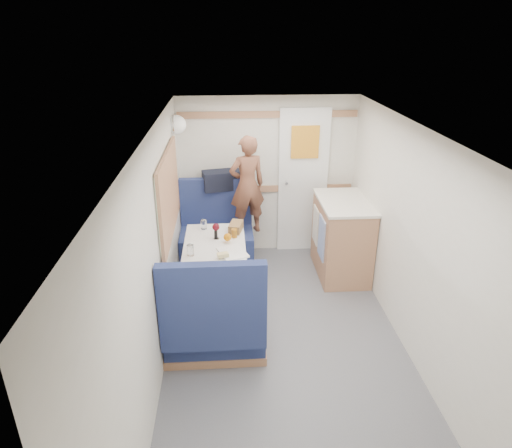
{
  "coord_description": "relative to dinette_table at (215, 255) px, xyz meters",
  "views": [
    {
      "loc": [
        -0.51,
        -3.21,
        2.75
      ],
      "look_at": [
        -0.23,
        0.9,
        0.95
      ],
      "focal_mm": 32.0,
      "sensor_mm": 36.0,
      "label": 1
    }
  ],
  "objects": [
    {
      "name": "wall_back",
      "position": [
        0.65,
        1.25,
        0.43
      ],
      "size": [
        2.2,
        0.02,
        2.0
      ],
      "primitive_type": "cube",
      "color": "silver",
      "rests_on": "floor"
    },
    {
      "name": "floor",
      "position": [
        0.65,
        -1.0,
        -0.57
      ],
      "size": [
        4.5,
        4.5,
        0.0
      ],
      "primitive_type": "plane",
      "color": "#515156",
      "rests_on": "ground"
    },
    {
      "name": "dinette_table",
      "position": [
        0.0,
        0.0,
        0.0
      ],
      "size": [
        0.62,
        0.92,
        0.72
      ],
      "color": "white",
      "rests_on": "floor"
    },
    {
      "name": "dome_light",
      "position": [
        -0.39,
        0.85,
        1.18
      ],
      "size": [
        0.2,
        0.2,
        0.2
      ],
      "primitive_type": "sphere",
      "color": "white",
      "rests_on": "wall_left"
    },
    {
      "name": "person",
      "position": [
        0.38,
        0.83,
        0.47
      ],
      "size": [
        0.49,
        0.39,
        1.18
      ],
      "primitive_type": "imported",
      "rotation": [
        0.0,
        0.0,
        3.43
      ],
      "color": "brown",
      "rests_on": "bench_far"
    },
    {
      "name": "wall_left",
      "position": [
        -0.45,
        -1.0,
        0.43
      ],
      "size": [
        0.02,
        4.5,
        2.0
      ],
      "primitive_type": "cube",
      "color": "silver",
      "rests_on": "floor"
    },
    {
      "name": "ledge",
      "position": [
        -0.0,
        1.12,
        0.31
      ],
      "size": [
        0.9,
        0.14,
        0.04
      ],
      "primitive_type": "cube",
      "color": "#9B6746",
      "rests_on": "bench_far"
    },
    {
      "name": "tray",
      "position": [
        0.18,
        -0.27,
        0.16
      ],
      "size": [
        0.33,
        0.37,
        0.02
      ],
      "primitive_type": "cube",
      "rotation": [
        0.0,
        0.0,
        0.35
      ],
      "color": "white",
      "rests_on": "dinette_table"
    },
    {
      "name": "ceiling",
      "position": [
        0.65,
        -1.0,
        1.43
      ],
      "size": [
        4.5,
        4.5,
        0.0
      ],
      "primitive_type": "plane",
      "rotation": [
        3.14,
        0.0,
        0.0
      ],
      "color": "silver",
      "rests_on": "wall_back"
    },
    {
      "name": "oak_trim_low",
      "position": [
        0.65,
        1.23,
        0.28
      ],
      "size": [
        2.15,
        0.02,
        0.08
      ],
      "primitive_type": "cube",
      "color": "#9B6746",
      "rests_on": "wall_back"
    },
    {
      "name": "bench_near",
      "position": [
        -0.0,
        -0.86,
        -0.27
      ],
      "size": [
        0.9,
        0.59,
        1.05
      ],
      "color": "#162348",
      "rests_on": "floor"
    },
    {
      "name": "beer_glass",
      "position": [
        0.2,
        0.09,
        0.2
      ],
      "size": [
        0.06,
        0.06,
        0.09
      ],
      "primitive_type": "cylinder",
      "color": "#915A15",
      "rests_on": "dinette_table"
    },
    {
      "name": "oak_trim_high",
      "position": [
        0.65,
        1.23,
        1.21
      ],
      "size": [
        2.15,
        0.02,
        0.08
      ],
      "primitive_type": "cube",
      "color": "#9B6746",
      "rests_on": "wall_back"
    },
    {
      "name": "galley_counter",
      "position": [
        1.47,
        0.55,
        -0.1
      ],
      "size": [
        0.57,
        0.92,
        0.92
      ],
      "color": "#9B6746",
      "rests_on": "floor"
    },
    {
      "name": "side_window",
      "position": [
        -0.43,
        0.0,
        0.68
      ],
      "size": [
        0.04,
        1.3,
        0.72
      ],
      "primitive_type": "cube",
      "color": "#9BAA90",
      "rests_on": "wall_left"
    },
    {
      "name": "pepper_grinder",
      "position": [
        0.01,
        0.07,
        0.2
      ],
      "size": [
        0.03,
        0.03,
        0.09
      ],
      "primitive_type": "cylinder",
      "color": "black",
      "rests_on": "dinette_table"
    },
    {
      "name": "bench_far",
      "position": [
        -0.0,
        0.86,
        -0.27
      ],
      "size": [
        0.9,
        0.59,
        1.05
      ],
      "color": "#162348",
      "rests_on": "floor"
    },
    {
      "name": "tumbler_left",
      "position": [
        -0.23,
        -0.29,
        0.21
      ],
      "size": [
        0.07,
        0.07,
        0.11
      ],
      "primitive_type": "cylinder",
      "color": "silver",
      "rests_on": "dinette_table"
    },
    {
      "name": "orange_fruit",
      "position": [
        0.13,
        -0.02,
        0.21
      ],
      "size": [
        0.08,
        0.08,
        0.08
      ],
      "primitive_type": "sphere",
      "color": "#DC5409",
      "rests_on": "tray"
    },
    {
      "name": "tumbler_mid",
      "position": [
        -0.12,
        0.33,
        0.21
      ],
      "size": [
        0.06,
        0.06,
        0.1
      ],
      "primitive_type": "cylinder",
      "color": "silver",
      "rests_on": "dinette_table"
    },
    {
      "name": "bread_loaf",
      "position": [
        0.22,
        0.25,
        0.2
      ],
      "size": [
        0.17,
        0.25,
        0.09
      ],
      "primitive_type": "cube",
      "rotation": [
        0.0,
        0.0,
        -0.24
      ],
      "color": "brown",
      "rests_on": "dinette_table"
    },
    {
      "name": "rear_door",
      "position": [
        1.1,
        1.22,
        0.41
      ],
      "size": [
        0.62,
        0.12,
        1.86
      ],
      "color": "white",
      "rests_on": "wall_back"
    },
    {
      "name": "duffel_bag",
      "position": [
        0.09,
        1.12,
        0.45
      ],
      "size": [
        0.51,
        0.32,
        0.23
      ],
      "primitive_type": "cube",
      "rotation": [
        0.0,
        0.0,
        0.21
      ],
      "color": "black",
      "rests_on": "ledge"
    },
    {
      "name": "wine_glass",
      "position": [
        0.02,
        0.08,
        0.28
      ],
      "size": [
        0.08,
        0.08,
        0.17
      ],
      "color": "white",
      "rests_on": "dinette_table"
    },
    {
      "name": "cheese_block",
      "position": [
        0.09,
        -0.37,
        0.19
      ],
      "size": [
        0.12,
        0.09,
        0.04
      ],
      "primitive_type": "cube",
      "rotation": [
        0.0,
        0.0,
        0.27
      ],
      "color": "#F5EE8D",
      "rests_on": "tray"
    },
    {
      "name": "wall_right",
      "position": [
        1.75,
        -1.0,
        0.43
      ],
      "size": [
        0.02,
        4.5,
        2.0
      ],
      "primitive_type": "cube",
      "color": "silver",
      "rests_on": "floor"
    }
  ]
}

